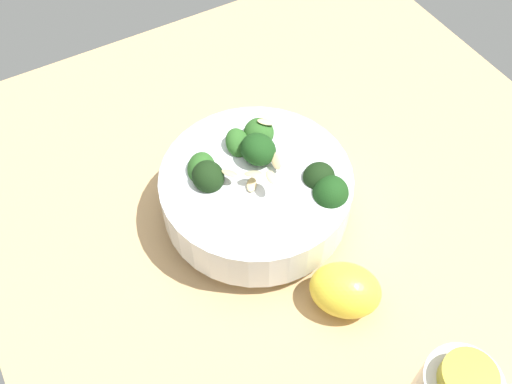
{
  "coord_description": "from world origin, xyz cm",
  "views": [
    {
      "loc": [
        22.71,
        31.33,
        51.39
      ],
      "look_at": [
        5.29,
        0.73,
        4.0
      ],
      "focal_mm": 40.66,
      "sensor_mm": 36.0,
      "label": 1
    }
  ],
  "objects": [
    {
      "name": "ground_plane",
      "position": [
        0.0,
        0.0,
        -2.44
      ],
      "size": [
        67.35,
        67.35,
        4.88
      ],
      "primitive_type": "cube",
      "color": "tan"
    },
    {
      "name": "lemon_wedge",
      "position": [
        3.12,
        13.81,
        2.47
      ],
      "size": [
        8.58,
        8.5,
        4.94
      ],
      "primitive_type": "ellipsoid",
      "rotation": [
        0.0,
        0.0,
        5.54
      ],
      "color": "yellow",
      "rests_on": "ground_plane"
    },
    {
      "name": "bowl_of_broccoli",
      "position": [
        5.16,
        0.66,
        4.32
      ],
      "size": [
        19.29,
        19.29,
        10.17
      ],
      "color": "white",
      "rests_on": "ground_plane"
    }
  ]
}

